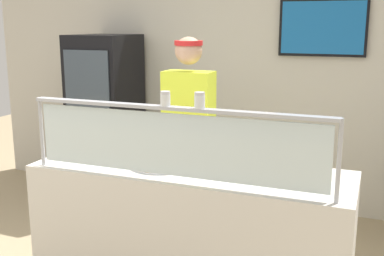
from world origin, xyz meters
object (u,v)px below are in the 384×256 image
(drink_fridge, at_px, (106,118))
(pizza_tray, at_px, (161,163))
(pizza_server, at_px, (162,161))
(pepper_flake_shaker, at_px, (200,101))
(worker_figure, at_px, (189,135))
(parmesan_shaker, at_px, (165,100))

(drink_fridge, bearing_deg, pizza_tray, -48.56)
(pizza_server, bearing_deg, pepper_flake_shaker, -23.52)
(pizza_tray, xyz_separation_m, drink_fridge, (-1.37, 1.55, -0.09))
(pizza_tray, distance_m, worker_figure, 0.67)
(pizza_tray, relative_size, worker_figure, 0.24)
(worker_figure, bearing_deg, drink_fridge, 145.60)
(pizza_tray, bearing_deg, parmesan_shaker, -59.28)
(parmesan_shaker, height_order, pepper_flake_shaker, pepper_flake_shaker)
(parmesan_shaker, relative_size, pepper_flake_shaker, 0.94)
(parmesan_shaker, xyz_separation_m, worker_figure, (-0.23, 0.93, -0.43))
(worker_figure, xyz_separation_m, drink_fridge, (-1.30, 0.89, -0.13))
(pepper_flake_shaker, bearing_deg, pizza_tray, 143.55)
(parmesan_shaker, distance_m, drink_fridge, 2.45)
(pizza_server, xyz_separation_m, drink_fridge, (-1.39, 1.57, -0.12))
(pizza_tray, xyz_separation_m, pizza_server, (0.02, -0.02, 0.02))
(pizza_tray, bearing_deg, pizza_server, -50.23)
(pepper_flake_shaker, height_order, worker_figure, worker_figure)
(pizza_tray, height_order, drink_fridge, drink_fridge)
(pepper_flake_shaker, relative_size, worker_figure, 0.05)
(pizza_server, height_order, parmesan_shaker, parmesan_shaker)
(pizza_server, height_order, drink_fridge, drink_fridge)
(parmesan_shaker, height_order, worker_figure, worker_figure)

